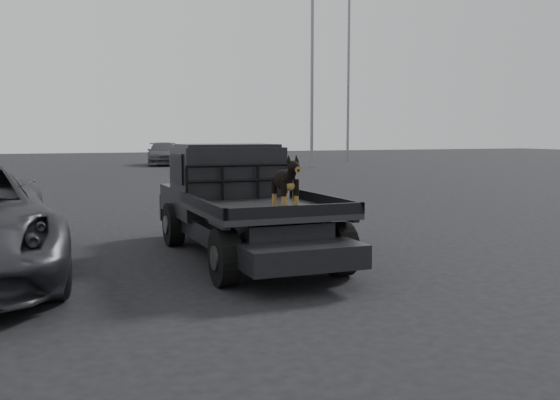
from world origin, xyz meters
name	(u,v)px	position (x,y,z in m)	size (l,w,h in m)	color
ground	(234,281)	(0.00, 0.00, 0.00)	(120.00, 120.00, 0.00)	black
flatbed_ute	(245,229)	(0.63, 1.46, 0.46)	(2.00, 5.40, 0.92)	black
ute_cab	(227,170)	(0.63, 2.41, 1.36)	(1.72, 1.30, 0.88)	black
headache_rack	(240,182)	(0.63, 1.66, 1.20)	(1.80, 0.08, 0.55)	black
dog	(285,184)	(0.71, -0.07, 1.29)	(0.32, 0.60, 0.74)	black
distant_car_b	(163,154)	(5.16, 31.78, 0.71)	(2.00, 4.92, 1.43)	#444448
floodlight_mid	(312,56)	(12.66, 25.46, 6.44)	(1.08, 0.28, 11.71)	slate
floodlight_far	(349,55)	(18.44, 32.02, 7.55)	(1.08, 0.28, 13.90)	slate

